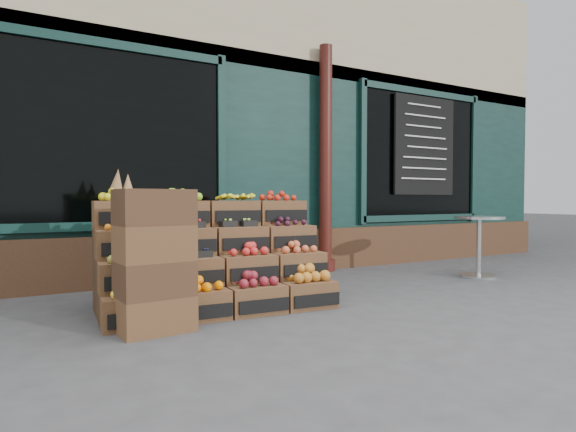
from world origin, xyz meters
TOP-DOWN VIEW (x-y plane):
  - ground at (0.00, 0.00)m, footprint 60.00×60.00m
  - shop_facade at (0.00, 5.11)m, footprint 12.00×6.24m
  - crate_display at (-1.05, 0.67)m, footprint 2.14×1.15m
  - spare_crates at (-1.75, 0.08)m, footprint 0.58×0.43m
  - bistro_table at (2.60, 0.55)m, footprint 0.64×0.64m
  - shopkeeper at (-1.69, 3.00)m, footprint 0.87×0.69m

SIDE VIEW (x-z plane):
  - ground at x=0.00m, z-range 0.00..0.00m
  - crate_display at x=-1.05m, z-range -0.25..1.05m
  - bistro_table at x=2.60m, z-range 0.10..0.90m
  - spare_crates at x=-1.75m, z-range 0.00..1.10m
  - shopkeeper at x=-1.69m, z-range 0.00..2.11m
  - shop_facade at x=0.00m, z-range 0.00..4.80m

